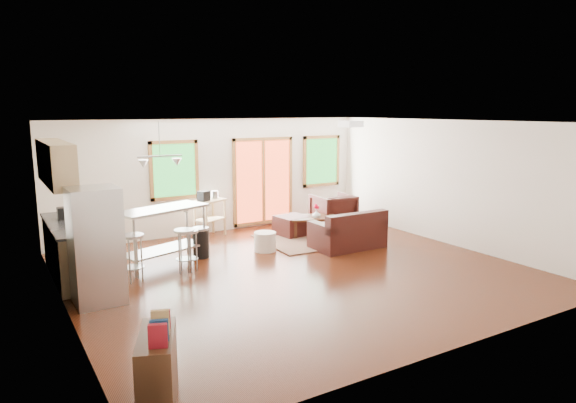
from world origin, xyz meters
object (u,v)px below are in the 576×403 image
loveseat (349,233)px  armchair (333,209)px  coffee_table (313,219)px  refrigerator (97,246)px  island (163,226)px  rug (317,238)px  kitchen_cart (209,205)px  ottoman (292,226)px

loveseat → armchair: 1.83m
coffee_table → refrigerator: size_ratio=0.73×
loveseat → refrigerator: bearing=-174.2°
armchair → island: (-4.39, -0.79, 0.27)m
rug → coffee_table: size_ratio=1.92×
coffee_table → armchair: armchair is taller
loveseat → refrigerator: (-5.00, -0.51, 0.55)m
refrigerator → island: 1.95m
refrigerator → kitchen_cart: size_ratio=1.63×
rug → island: bearing=-178.5°
island → loveseat: bearing=-13.2°
ottoman → island: 3.28m
loveseat → island: (-3.60, 0.85, 0.42)m
loveseat → kitchen_cart: 3.17m
armchair → loveseat: bearing=68.9°
ottoman → refrigerator: bearing=-156.1°
loveseat → armchair: (0.79, 1.64, 0.14)m
ottoman → island: size_ratio=0.37×
rug → refrigerator: (-4.87, -1.45, 0.85)m
coffee_table → kitchen_cart: bearing=151.7°
island → refrigerator: bearing=-135.8°
armchair → refrigerator: (-5.79, -2.15, 0.41)m
armchair → refrigerator: bearing=25.0°
rug → loveseat: 1.00m
ottoman → refrigerator: (-4.57, -2.03, 0.64)m
coffee_table → refrigerator: (-4.95, -1.77, 0.48)m
island → kitchen_cart: island is taller
armchair → refrigerator: refrigerator is taller
armchair → island: bearing=14.9°
loveseat → refrigerator: size_ratio=0.85×
rug → island: 3.54m
refrigerator → rug: bearing=15.4°
refrigerator → island: bearing=42.9°
rug → loveseat: size_ratio=1.63×
coffee_table → refrigerator: bearing=-160.4°
ottoman → kitchen_cart: size_ratio=0.63×
island → kitchen_cart: 2.14m
kitchen_cart → coffee_table: bearing=-28.3°
rug → coffee_table: coffee_table is taller
coffee_table → ottoman: (-0.38, 0.26, -0.16)m
loveseat → kitchen_cart: (-2.09, 2.36, 0.41)m
rug → kitchen_cart: (-1.95, 1.41, 0.71)m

